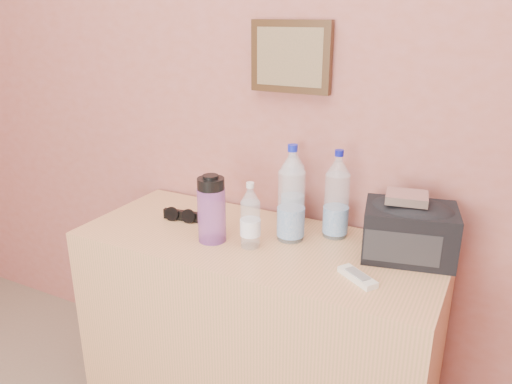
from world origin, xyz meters
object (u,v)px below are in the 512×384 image
pet_large_b (293,188)px  pet_small (250,219)px  dresser (256,336)px  foil_packet (407,197)px  pet_large_c (337,199)px  ac_remote (357,277)px  nalgene_bottle (212,209)px  toiletry_bag (410,229)px  sunglasses (182,215)px  pet_large_d (291,199)px

pet_large_b → pet_small: 0.27m
dresser → foil_packet: (0.47, 0.10, 0.61)m
dresser → pet_large_c: size_ratio=4.05×
pet_small → ac_remote: size_ratio=1.66×
nalgene_bottle → toiletry_bag: bearing=16.8°
sunglasses → pet_large_d: bearing=-3.6°
dresser → foil_packet: size_ratio=10.08×
pet_large_d → ac_remote: pet_large_d is taller
pet_large_b → nalgene_bottle: bearing=-122.0°
pet_small → foil_packet: (0.47, 0.16, 0.11)m
pet_large_d → toiletry_bag: (0.39, 0.05, -0.05)m
dresser → sunglasses: sunglasses is taller
sunglasses → nalgene_bottle: bearing=-34.7°
nalgene_bottle → dresser: bearing=27.4°
pet_large_c → foil_packet: bearing=-13.7°
pet_large_b → pet_large_d: size_ratio=0.88×
nalgene_bottle → sunglasses: nalgene_bottle is taller
pet_large_d → nalgene_bottle: size_ratio=1.43×
pet_large_c → pet_small: (-0.23, -0.22, -0.04)m
pet_large_c → ac_remote: bearing=-58.6°
pet_small → pet_large_d: bearing=50.4°
ac_remote → dresser: bearing=-161.1°
dresser → foil_packet: 0.78m
pet_large_b → foil_packet: size_ratio=2.37×
ac_remote → pet_small: bearing=-153.9°
dresser → toiletry_bag: bearing=13.6°
pet_large_d → ac_remote: size_ratio=2.48×
pet_large_c → toiletry_bag: pet_large_c is taller
pet_large_d → nalgene_bottle: (-0.24, -0.14, -0.03)m
pet_large_c → nalgene_bottle: bearing=-147.4°
sunglasses → pet_large_b: bearing=17.9°
dresser → pet_large_c: pet_large_c is taller
pet_small → toiletry_bag: bearing=19.3°
foil_packet → toiletry_bag: bearing=42.2°
nalgene_bottle → toiletry_bag: (0.63, 0.19, -0.02)m
nalgene_bottle → toiletry_bag: nalgene_bottle is taller
pet_small → foil_packet: bearing=18.3°
foil_packet → pet_large_c: bearing=166.3°
nalgene_bottle → foil_packet: nalgene_bottle is taller
dresser → nalgene_bottle: 0.54m
pet_large_b → pet_small: pet_large_b is taller
pet_large_c → sunglasses: pet_large_c is taller
foil_packet → pet_small: bearing=-161.7°
dresser → pet_large_d: (0.10, 0.06, 0.55)m
dresser → ac_remote: bearing=-15.0°
pet_small → nalgene_bottle: size_ratio=0.96×
foil_packet → ac_remote: bearing=-111.2°
pet_large_c → pet_large_d: 0.16m
sunglasses → toiletry_bag: 0.84m
dresser → toiletry_bag: (0.49, 0.12, 0.50)m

